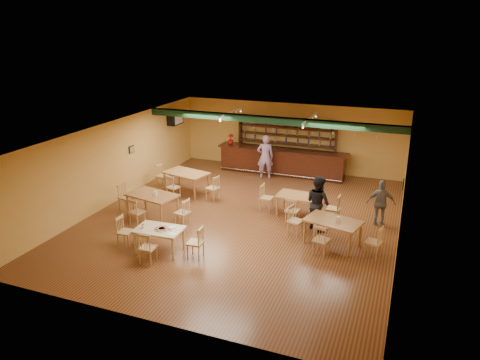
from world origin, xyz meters
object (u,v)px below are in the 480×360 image
at_px(dining_table_a, 187,183).
at_px(dining_table_b, 299,205).
at_px(patron_right_a, 318,203).
at_px(near_table, 160,240).
at_px(dining_table_d, 332,233).
at_px(patron_bar, 265,157).
at_px(dining_table_c, 153,206).
at_px(bar_counter, 282,162).

relative_size(dining_table_a, dining_table_b, 1.13).
xyz_separation_m(dining_table_b, patron_right_a, (0.80, -0.80, 0.52)).
height_order(dining_table_b, near_table, dining_table_b).
height_order(dining_table_d, patron_bar, patron_bar).
bearing_deg(dining_table_c, near_table, -43.17).
bearing_deg(patron_bar, patron_right_a, 106.33).
height_order(bar_counter, patron_right_a, patron_right_a).
bearing_deg(bar_counter, near_table, -99.00).
relative_size(dining_table_b, patron_right_a, 0.84).
bearing_deg(patron_bar, dining_table_d, 105.75).
height_order(dining_table_a, dining_table_d, dining_table_a).
bearing_deg(dining_table_a, bar_counter, 65.30).
xyz_separation_m(dining_table_b, near_table, (-3.12, -4.00, -0.01)).
distance_m(near_table, patron_bar, 7.46).
xyz_separation_m(bar_counter, patron_right_a, (2.62, -5.01, 0.32)).
height_order(dining_table_c, near_table, dining_table_c).
distance_m(dining_table_b, near_table, 5.07).
bearing_deg(near_table, dining_table_b, 49.26).
bearing_deg(patron_right_a, patron_bar, -17.34).
height_order(dining_table_b, dining_table_c, dining_table_c).
xyz_separation_m(bar_counter, dining_table_c, (-2.79, -6.14, -0.15)).
bearing_deg(dining_table_b, patron_bar, 128.27).
relative_size(dining_table_a, dining_table_c, 1.01).
xyz_separation_m(bar_counter, dining_table_a, (-2.82, -3.60, -0.15)).
bearing_deg(dining_table_c, dining_table_a, 101.83).
distance_m(patron_bar, patron_right_a, 5.22).
relative_size(bar_counter, patron_right_a, 3.23).
bearing_deg(near_table, patron_right_a, 36.44).
bearing_deg(dining_table_c, dining_table_d, 12.35).
distance_m(dining_table_d, patron_right_a, 1.30).
relative_size(bar_counter, dining_table_d, 3.60).
distance_m(dining_table_a, patron_right_a, 5.63).
height_order(bar_counter, dining_table_a, bar_counter).
distance_m(dining_table_c, near_table, 2.56).
height_order(dining_table_b, patron_right_a, patron_right_a).
relative_size(dining_table_c, patron_right_a, 0.94).
xyz_separation_m(dining_table_a, near_table, (1.52, -4.61, -0.06)).
distance_m(dining_table_c, patron_right_a, 5.54).
height_order(bar_counter, patron_bar, patron_bar).
bearing_deg(bar_counter, dining_table_d, -61.36).
relative_size(dining_table_b, dining_table_d, 0.93).
bearing_deg(dining_table_b, dining_table_a, 176.31).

